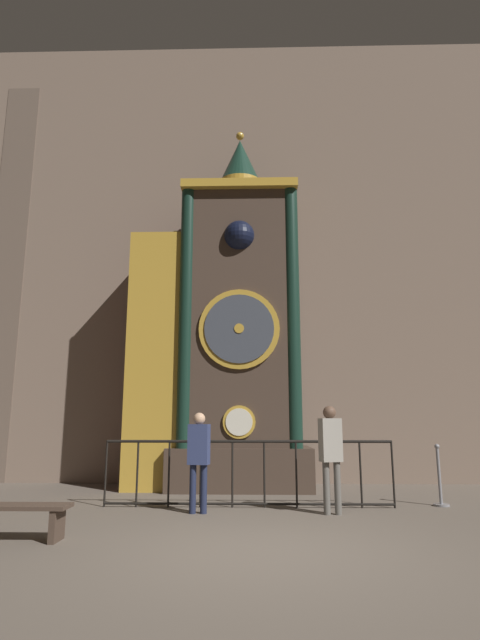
{
  "coord_description": "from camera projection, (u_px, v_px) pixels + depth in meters",
  "views": [
    {
      "loc": [
        -0.09,
        -6.13,
        1.48
      ],
      "look_at": [
        -0.38,
        5.36,
        3.81
      ],
      "focal_mm": 28.0,
      "sensor_mm": 36.0,
      "label": 1
    }
  ],
  "objects": [
    {
      "name": "railing_fence",
      "position": [
        248.0,
        470.0,
        8.8
      ],
      "size": [
        5.11,
        0.05,
        1.15
      ],
      "color": "black",
      "rests_on": "ground_plane"
    },
    {
      "name": "stanchion_post",
      "position": [
        440.0,
        485.0,
        8.9
      ],
      "size": [
        0.28,
        0.28,
        1.07
      ],
      "color": "gray",
      "rests_on": "ground_plane"
    },
    {
      "name": "clock_tower",
      "position": [
        222.0,
        331.0,
        11.66
      ],
      "size": [
        4.11,
        1.8,
        8.69
      ],
      "color": "#423328",
      "rests_on": "ground_plane"
    },
    {
      "name": "visitor_bench",
      "position": [
        15.0,
        515.0,
        6.3
      ],
      "size": [
        1.36,
        0.4,
        0.44
      ],
      "color": "#423328",
      "rests_on": "ground_plane"
    },
    {
      "name": "cathedral_back_wall",
      "position": [
        252.0,
        248.0,
        13.33
      ],
      "size": [
        24.0,
        0.32,
        12.04
      ],
      "color": "#7A6656",
      "rests_on": "ground_plane"
    },
    {
      "name": "ground_plane",
      "position": [
        262.0,
        552.0,
        5.71
      ],
      "size": [
        28.0,
        28.0,
        0.0
      ],
      "primitive_type": "plane",
      "color": "brown"
    },
    {
      "name": "visitor_near",
      "position": [
        199.0,
        452.0,
        8.3
      ],
      "size": [
        0.37,
        0.27,
        1.62
      ],
      "rotation": [
        0.0,
        0.0,
        -0.16
      ],
      "color": "#1B213A",
      "rests_on": "ground_plane"
    },
    {
      "name": "visitor_far",
      "position": [
        331.0,
        448.0,
        8.22
      ],
      "size": [
        0.38,
        0.3,
        1.73
      ],
      "rotation": [
        0.0,
        0.0,
        0.26
      ],
      "color": "#58554F",
      "rests_on": "ground_plane"
    }
  ]
}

